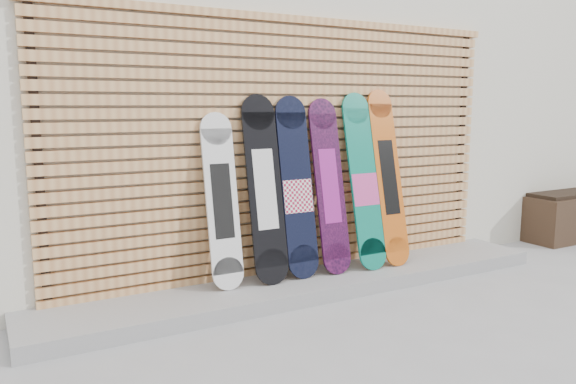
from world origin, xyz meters
name	(u,v)px	position (x,y,z in m)	size (l,w,h in m)	color
ground	(373,313)	(0.00, 0.00, 0.00)	(80.00, 80.00, 0.00)	gray
building	(240,86)	(0.50, 3.50, 1.80)	(12.00, 5.00, 3.60)	beige
concrete_step	(310,284)	(-0.15, 0.68, 0.06)	(4.60, 0.70, 0.12)	gray
slat_wall	(293,146)	(-0.15, 0.97, 1.21)	(4.26, 0.08, 2.29)	tan
planter_box	(570,215)	(3.51, 0.82, 0.28)	(1.25, 0.52, 0.56)	#2F2015
snowboard_0	(222,201)	(-0.88, 0.81, 0.81)	(0.26, 0.27, 1.39)	silver
snowboard_1	(265,189)	(-0.52, 0.79, 0.88)	(0.30, 0.32, 1.53)	black
snowboard_2	(297,188)	(-0.21, 0.79, 0.87)	(0.29, 0.30, 1.52)	black
snowboard_3	(330,186)	(0.10, 0.78, 0.87)	(0.27, 0.34, 1.50)	black
snowboard_4	(364,182)	(0.45, 0.75, 0.88)	(0.28, 0.38, 1.55)	#0B725D
snowboard_5	(388,177)	(0.72, 0.75, 0.91)	(0.26, 0.39, 1.58)	#C65815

